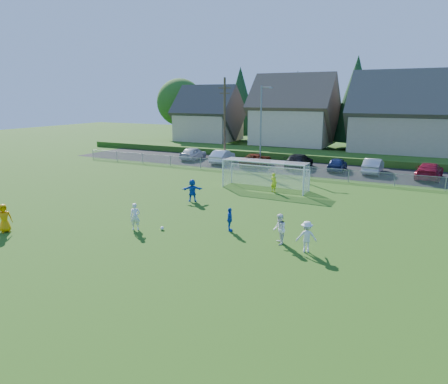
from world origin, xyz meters
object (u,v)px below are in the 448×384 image
(car_b, at_px, (222,156))
(player_blue_a, at_px, (230,220))
(soccer_ball, at_px, (162,228))
(soccer_goal, at_px, (266,170))
(car_e, at_px, (337,164))
(goalkeeper, at_px, (274,182))
(car_g, at_px, (429,171))
(player_white_a, at_px, (135,217))
(car_a, at_px, (193,153))
(car_c, at_px, (256,160))
(referee, at_px, (4,218))
(car_f, at_px, (373,166))
(car_d, at_px, (299,161))
(player_white_c, at_px, (307,237))
(player_blue_b, at_px, (192,190))
(player_white_b, at_px, (279,229))

(car_b, bearing_deg, player_blue_a, 111.83)
(soccer_ball, distance_m, soccer_goal, 13.45)
(car_b, relative_size, car_e, 1.12)
(goalkeeper, bearing_deg, car_g, -113.97)
(player_white_a, distance_m, car_e, 26.29)
(soccer_ball, distance_m, car_a, 27.75)
(player_white_a, distance_m, car_c, 24.24)
(referee, relative_size, car_b, 0.36)
(car_c, bearing_deg, car_f, -176.60)
(car_b, distance_m, car_c, 4.57)
(soccer_ball, bearing_deg, referee, -150.86)
(car_e, xyz_separation_m, soccer_goal, (-3.85, -11.45, 0.90))
(car_d, height_order, soccer_goal, soccer_goal)
(player_white_c, height_order, car_g, player_white_c)
(referee, distance_m, car_c, 28.34)
(goalkeeper, bearing_deg, soccer_goal, -21.61)
(referee, relative_size, player_white_a, 1.05)
(player_blue_b, bearing_deg, player_white_c, 117.81)
(car_b, relative_size, car_d, 0.86)
(referee, bearing_deg, car_f, -4.26)
(player_white_a, height_order, car_d, player_white_a)
(player_blue_a, xyz_separation_m, car_g, (10.53, 22.62, 0.09))
(goalkeeper, bearing_deg, player_white_c, 137.22)
(player_white_b, relative_size, car_g, 0.31)
(player_blue_b, distance_m, car_a, 21.02)
(soccer_ball, height_order, car_g, car_g)
(car_a, relative_size, car_g, 0.84)
(car_d, bearing_deg, car_g, 177.41)
(player_blue_a, relative_size, soccer_goal, 0.19)
(player_white_c, bearing_deg, referee, -6.55)
(player_blue_b, bearing_deg, car_a, -91.16)
(car_a, height_order, car_b, car_a)
(soccer_ball, xyz_separation_m, car_e, (5.39, 24.72, 0.61))
(soccer_ball, bearing_deg, car_f, 70.14)
(soccer_ball, xyz_separation_m, player_white_c, (8.68, 0.51, 0.71))
(player_white_a, bearing_deg, player_blue_a, -4.10)
(soccer_ball, bearing_deg, car_b, 108.75)
(goalkeeper, relative_size, car_a, 0.35)
(soccer_ball, relative_size, car_b, 0.05)
(soccer_goal, bearing_deg, car_c, 116.55)
(car_f, height_order, car_g, car_g)
(player_white_c, distance_m, car_a, 32.25)
(car_c, distance_m, car_d, 4.86)
(soccer_goal, bearing_deg, car_a, 141.31)
(car_a, bearing_deg, soccer_goal, 138.51)
(goalkeeper, xyz_separation_m, soccer_goal, (-1.10, 0.98, 0.80))
(player_white_c, distance_m, car_d, 25.22)
(player_white_a, relative_size, player_white_b, 0.96)
(car_b, relative_size, car_c, 0.89)
(player_blue_a, distance_m, car_d, 23.05)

